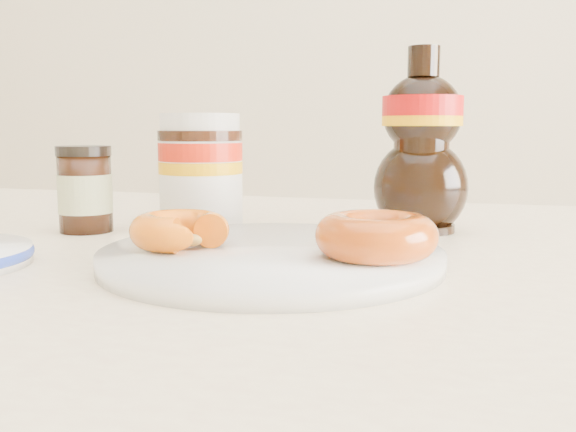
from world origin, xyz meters
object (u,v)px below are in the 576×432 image
(dining_table, at_px, (245,334))
(donut_bitten, at_px, (180,230))
(plate, at_px, (271,256))
(dark_jar, at_px, (85,190))
(nutella_jar, at_px, (201,168))
(donut_whole, at_px, (376,236))
(syrup_bottle, at_px, (421,140))

(dining_table, xyz_separation_m, donut_bitten, (-0.03, -0.08, 0.11))
(dining_table, bearing_deg, donut_bitten, -111.25)
(plate, bearing_deg, dark_jar, 156.36)
(plate, relative_size, nutella_jar, 2.21)
(plate, height_order, donut_whole, donut_whole)
(dark_jar, bearing_deg, donut_bitten, -35.86)
(dining_table, relative_size, plate, 4.88)
(donut_bitten, relative_size, donut_whole, 0.87)
(nutella_jar, relative_size, dark_jar, 1.37)
(donut_bitten, bearing_deg, donut_whole, -7.45)
(dining_table, bearing_deg, dark_jar, 166.28)
(donut_bitten, bearing_deg, syrup_bottle, 43.37)
(plate, distance_m, dark_jar, 0.28)
(plate, height_order, donut_bitten, donut_bitten)
(donut_whole, xyz_separation_m, dark_jar, (-0.34, 0.12, 0.02))
(plate, xyz_separation_m, nutella_jar, (-0.13, 0.15, 0.06))
(plate, bearing_deg, donut_bitten, -167.78)
(syrup_bottle, height_order, dark_jar, syrup_bottle)
(nutella_jar, bearing_deg, dining_table, -46.68)
(dining_table, height_order, plate, plate)
(dining_table, relative_size, donut_whole, 14.59)
(syrup_bottle, bearing_deg, dining_table, -134.03)
(dark_jar, bearing_deg, dining_table, -13.72)
(plate, distance_m, syrup_bottle, 0.26)
(dining_table, relative_size, nutella_jar, 10.80)
(syrup_bottle, bearing_deg, nutella_jar, -163.26)
(dark_jar, bearing_deg, donut_whole, -19.77)
(dark_jar, bearing_deg, syrup_bottle, 16.67)
(nutella_jar, bearing_deg, donut_whole, -36.13)
(dining_table, height_order, dark_jar, dark_jar)
(dining_table, bearing_deg, nutella_jar, 133.32)
(nutella_jar, height_order, dark_jar, nutella_jar)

